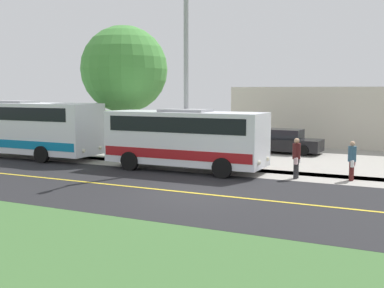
{
  "coord_description": "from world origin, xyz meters",
  "views": [
    {
      "loc": [
        15.77,
        7.54,
        3.8
      ],
      "look_at": [
        -3.5,
        -1.73,
        1.4
      ],
      "focal_mm": 44.92,
      "sensor_mm": 36.0,
      "label": 1
    }
  ],
  "objects_px": {
    "transit_bus_rear": "(8,126)",
    "tree_curbside": "(124,69)",
    "shuttle_bus_front": "(185,137)",
    "parked_car_near": "(284,142)",
    "pedestrian_waiting": "(296,157)",
    "pedestrian_with_bags": "(352,159)",
    "street_light_pole": "(185,67)"
  },
  "relations": [
    {
      "from": "shuttle_bus_front",
      "to": "pedestrian_with_bags",
      "type": "height_order",
      "value": "shuttle_bus_front"
    },
    {
      "from": "shuttle_bus_front",
      "to": "pedestrian_waiting",
      "type": "relative_size",
      "value": 4.41
    },
    {
      "from": "transit_bus_rear",
      "to": "tree_curbside",
      "type": "bearing_deg",
      "value": 114.5
    },
    {
      "from": "pedestrian_with_bags",
      "to": "tree_curbside",
      "type": "height_order",
      "value": "tree_curbside"
    },
    {
      "from": "street_light_pole",
      "to": "tree_curbside",
      "type": "distance_m",
      "value": 5.71
    },
    {
      "from": "parked_car_near",
      "to": "pedestrian_waiting",
      "type": "bearing_deg",
      "value": 18.41
    },
    {
      "from": "parked_car_near",
      "to": "street_light_pole",
      "type": "bearing_deg",
      "value": -19.35
    },
    {
      "from": "transit_bus_rear",
      "to": "street_light_pole",
      "type": "height_order",
      "value": "street_light_pole"
    },
    {
      "from": "shuttle_bus_front",
      "to": "transit_bus_rear",
      "type": "xyz_separation_m",
      "value": [
        -0.1,
        -11.54,
        0.16
      ]
    },
    {
      "from": "transit_bus_rear",
      "to": "tree_curbside",
      "type": "height_order",
      "value": "tree_curbside"
    },
    {
      "from": "street_light_pole",
      "to": "pedestrian_waiting",
      "type": "bearing_deg",
      "value": 87.22
    },
    {
      "from": "shuttle_bus_front",
      "to": "parked_car_near",
      "type": "xyz_separation_m",
      "value": [
        -8.31,
        2.56,
        -0.91
      ]
    },
    {
      "from": "shuttle_bus_front",
      "to": "parked_car_near",
      "type": "bearing_deg",
      "value": 162.84
    },
    {
      "from": "shuttle_bus_front",
      "to": "tree_curbside",
      "type": "height_order",
      "value": "tree_curbside"
    },
    {
      "from": "pedestrian_waiting",
      "to": "parked_car_near",
      "type": "xyz_separation_m",
      "value": [
        -8.16,
        -2.71,
        -0.26
      ]
    },
    {
      "from": "pedestrian_with_bags",
      "to": "parked_car_near",
      "type": "bearing_deg",
      "value": -146.99
    },
    {
      "from": "tree_curbside",
      "to": "pedestrian_waiting",
      "type": "bearing_deg",
      "value": 75.34
    },
    {
      "from": "pedestrian_with_bags",
      "to": "tree_curbside",
      "type": "distance_m",
      "value": 13.65
    },
    {
      "from": "pedestrian_with_bags",
      "to": "pedestrian_waiting",
      "type": "relative_size",
      "value": 0.95
    },
    {
      "from": "tree_curbside",
      "to": "shuttle_bus_front",
      "type": "bearing_deg",
      "value": 61.25
    },
    {
      "from": "shuttle_bus_front",
      "to": "transit_bus_rear",
      "type": "relative_size",
      "value": 0.64
    },
    {
      "from": "pedestrian_with_bags",
      "to": "pedestrian_waiting",
      "type": "height_order",
      "value": "pedestrian_waiting"
    },
    {
      "from": "pedestrian_waiting",
      "to": "parked_car_near",
      "type": "height_order",
      "value": "pedestrian_waiting"
    },
    {
      "from": "parked_car_near",
      "to": "tree_curbside",
      "type": "relative_size",
      "value": 0.6
    },
    {
      "from": "transit_bus_rear",
      "to": "tree_curbside",
      "type": "relative_size",
      "value": 1.62
    },
    {
      "from": "pedestrian_waiting",
      "to": "tree_curbside",
      "type": "distance_m",
      "value": 11.69
    },
    {
      "from": "shuttle_bus_front",
      "to": "tree_curbside",
      "type": "bearing_deg",
      "value": -118.75
    },
    {
      "from": "shuttle_bus_front",
      "to": "tree_curbside",
      "type": "relative_size",
      "value": 1.04
    },
    {
      "from": "shuttle_bus_front",
      "to": "tree_curbside",
      "type": "distance_m",
      "value": 6.96
    },
    {
      "from": "shuttle_bus_front",
      "to": "parked_car_near",
      "type": "relative_size",
      "value": 1.74
    },
    {
      "from": "pedestrian_waiting",
      "to": "street_light_pole",
      "type": "distance_m",
      "value": 6.76
    },
    {
      "from": "parked_car_near",
      "to": "tree_curbside",
      "type": "xyz_separation_m",
      "value": [
        5.38,
        -7.9,
        4.29
      ]
    }
  ]
}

